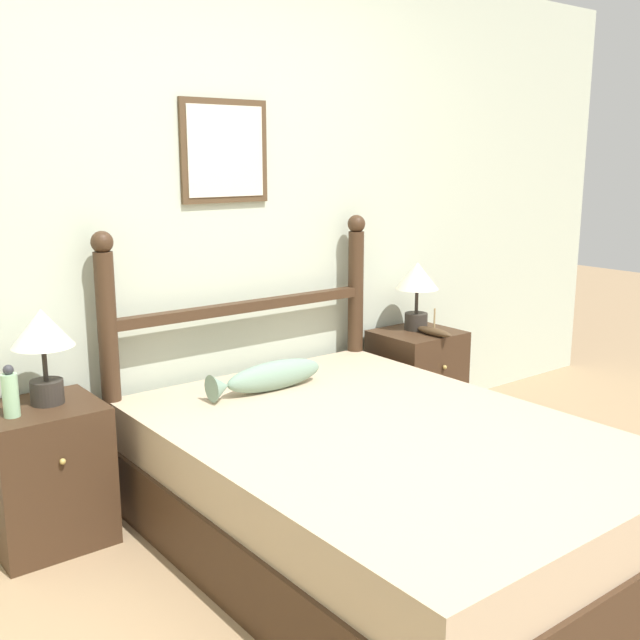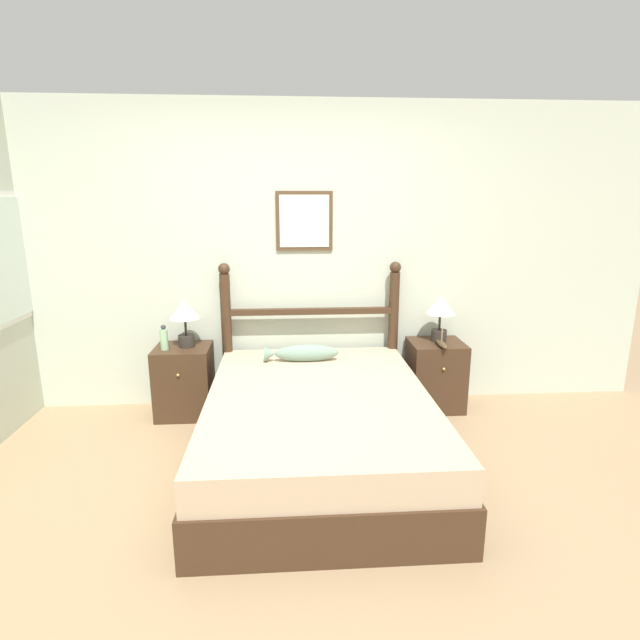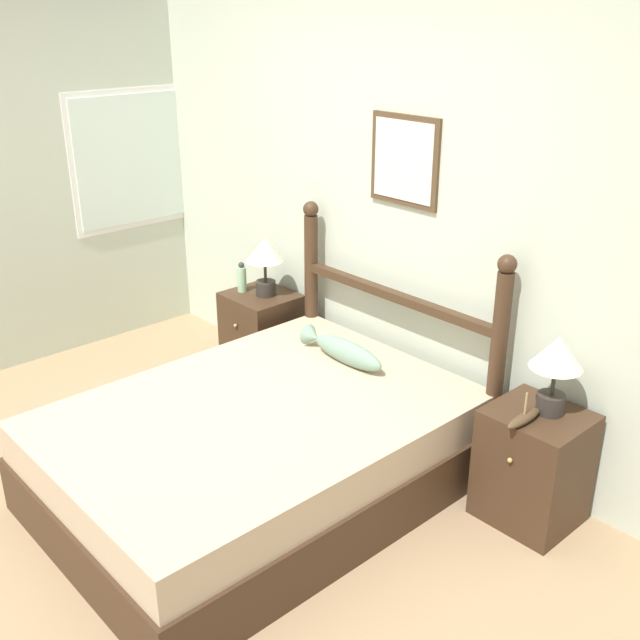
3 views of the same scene
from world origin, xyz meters
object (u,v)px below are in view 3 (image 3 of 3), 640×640
at_px(table_lamp_left, 265,256).
at_px(fish_pillow, 342,350).
at_px(bottle, 242,278).
at_px(nightstand_right, 533,466).
at_px(table_lamp_right, 556,360).
at_px(nightstand_left, 262,334).
at_px(model_boat, 524,418).
at_px(bed, 259,451).

bearing_deg(table_lamp_left, fish_pillow, -11.96).
height_order(bottle, fish_pillow, bottle).
bearing_deg(nightstand_right, table_lamp_right, 58.18).
relative_size(nightstand_left, bottle, 2.84).
bearing_deg(model_boat, nightstand_left, 176.47).
relative_size(bed, nightstand_right, 3.56).
height_order(bed, fish_pillow, fish_pillow).
xyz_separation_m(bottle, model_boat, (2.25, -0.07, -0.07)).
bearing_deg(fish_pillow, nightstand_right, 8.86).
xyz_separation_m(bed, table_lamp_left, (-1.03, 0.88, 0.61)).
relative_size(bed, fish_pillow, 3.52).
distance_m(nightstand_right, fish_pillow, 1.20).
relative_size(nightstand_left, table_lamp_left, 1.50).
bearing_deg(table_lamp_right, fish_pillow, -169.45).
distance_m(nightstand_left, model_boat, 2.15).
bearing_deg(bottle, nightstand_right, 1.44).
relative_size(model_boat, fish_pillow, 0.42).
xyz_separation_m(nightstand_left, bottle, (-0.13, -0.06, 0.39)).
bearing_deg(bed, fish_pillow, 97.75).
bearing_deg(table_lamp_right, nightstand_right, -121.82).
xyz_separation_m(nightstand_right, fish_pillow, (-1.16, -0.18, 0.28)).
distance_m(nightstand_left, table_lamp_left, 0.57).
distance_m(bed, nightstand_left, 1.37).
distance_m(table_lamp_left, bottle, 0.25).
relative_size(nightstand_right, fish_pillow, 0.99).
distance_m(nightstand_right, table_lamp_left, 2.17).
xyz_separation_m(model_boat, fish_pillow, (-1.15, -0.05, -0.04)).
bearing_deg(nightstand_left, table_lamp_right, 1.06).
bearing_deg(bed, nightstand_right, 39.03).
bearing_deg(nightstand_right, fish_pillow, -171.14).
relative_size(bed, nightstand_left, 3.56).
distance_m(table_lamp_right, bottle, 2.29).
distance_m(bed, table_lamp_left, 1.49).
xyz_separation_m(table_lamp_right, fish_pillow, (-1.18, -0.22, -0.29)).
distance_m(nightstand_left, bottle, 0.41).
relative_size(nightstand_left, table_lamp_right, 1.50).
xyz_separation_m(table_lamp_left, bottle, (-0.16, -0.07, -0.18)).
relative_size(bottle, model_boat, 0.83).
distance_m(bed, fish_pillow, 0.76).
height_order(nightstand_left, table_lamp_left, table_lamp_left).
distance_m(nightstand_left, table_lamp_right, 2.23).
distance_m(table_lamp_right, fish_pillow, 1.24).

